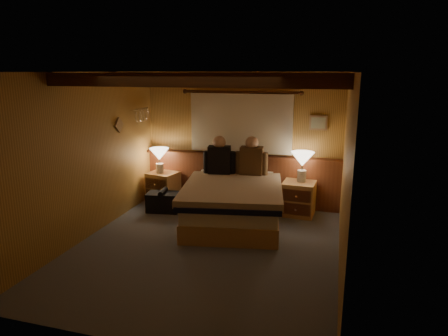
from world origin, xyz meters
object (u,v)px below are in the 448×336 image
at_px(person_right, 252,159).
at_px(duffel_bag, 163,202).
at_px(lamp_left, 159,156).
at_px(person_left, 219,158).
at_px(lamp_right, 302,161).
at_px(nightstand_left, 163,187).
at_px(nightstand_right, 299,199).
at_px(bed, 233,203).

distance_m(person_right, duffel_bag, 1.72).
distance_m(lamp_left, person_left, 1.20).
relative_size(lamp_right, person_left, 0.74).
bearing_deg(nightstand_left, nightstand_right, 11.13).
xyz_separation_m(bed, nightstand_right, (0.98, 0.70, -0.06)).
distance_m(bed, nightstand_right, 1.20).
height_order(lamp_left, person_right, person_right).
relative_size(nightstand_left, person_right, 0.86).
height_order(nightstand_right, duffel_bag, nightstand_right).
bearing_deg(duffel_bag, lamp_left, 110.96).
xyz_separation_m(lamp_right, person_left, (-1.41, -0.15, -0.00)).
xyz_separation_m(person_right, duffel_bag, (-1.47, -0.47, -0.76)).
bearing_deg(bed, person_left, 114.01).
height_order(nightstand_left, lamp_left, lamp_left).
bearing_deg(duffel_bag, bed, -18.14).
xyz_separation_m(bed, lamp_left, (-1.60, 0.70, 0.54)).
relative_size(bed, nightstand_right, 3.74).
height_order(person_right, duffel_bag, person_right).
distance_m(lamp_right, person_left, 1.42).
distance_m(bed, nightstand_left, 1.72).
relative_size(lamp_left, lamp_right, 0.91).
distance_m(nightstand_left, person_left, 1.33).
relative_size(bed, nightstand_left, 3.66).
bearing_deg(bed, duffel_bag, 160.47).
bearing_deg(nightstand_right, nightstand_left, -176.88).
relative_size(bed, person_left, 3.15).
height_order(person_left, duffel_bag, person_left).
bearing_deg(duffel_bag, lamp_right, 4.15).
relative_size(nightstand_right, person_left, 0.84).
height_order(nightstand_left, nightstand_right, nightstand_right).
relative_size(nightstand_right, person_right, 0.84).
distance_m(lamp_right, person_right, 0.86).
bearing_deg(person_right, nightstand_left, 174.28).
relative_size(bed, lamp_left, 4.65).
height_order(nightstand_left, duffel_bag, nightstand_left).
relative_size(lamp_left, duffel_bag, 0.77).
height_order(bed, duffel_bag, bed).
bearing_deg(person_left, lamp_right, -4.04).
bearing_deg(lamp_left, bed, -23.78).
distance_m(nightstand_left, lamp_right, 2.65).
bearing_deg(lamp_right, bed, -143.31).
bearing_deg(nightstand_right, lamp_right, 65.06).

